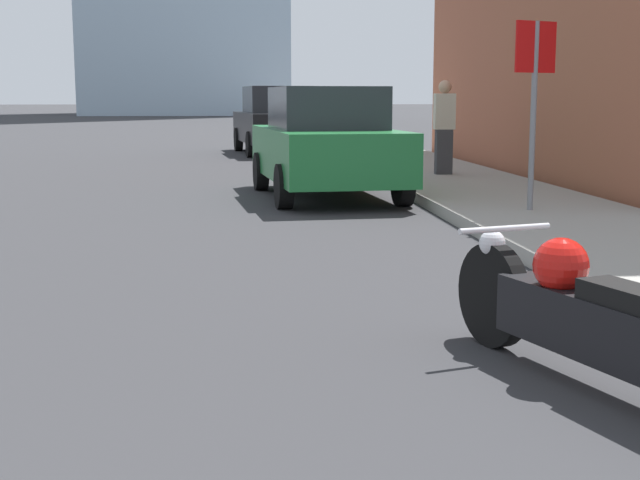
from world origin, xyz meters
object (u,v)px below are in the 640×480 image
(motorcycle, at_px, (588,317))
(parked_car_black, at_px, (277,120))
(pedestrian, at_px, (444,126))
(stop_sign, at_px, (534,82))
(parked_car_green, at_px, (326,143))

(motorcycle, relative_size, parked_car_black, 0.50)
(pedestrian, bearing_deg, parked_car_black, 106.51)
(stop_sign, distance_m, pedestrian, 5.17)
(parked_car_green, height_order, parked_car_black, parked_car_black)
(parked_car_green, distance_m, stop_sign, 3.73)
(parked_car_black, bearing_deg, pedestrian, -79.32)
(motorcycle, distance_m, parked_car_green, 9.05)
(parked_car_green, xyz_separation_m, pedestrian, (2.33, 2.21, 0.17))
(motorcycle, relative_size, pedestrian, 1.42)
(stop_sign, bearing_deg, pedestrian, 88.30)
(stop_sign, bearing_deg, parked_car_green, 126.86)
(stop_sign, bearing_deg, parked_car_black, 99.87)
(parked_car_green, bearing_deg, motorcycle, -92.56)
(parked_car_black, bearing_deg, parked_car_green, -94.79)
(motorcycle, xyz_separation_m, pedestrian, (1.93, 11.24, 0.61))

